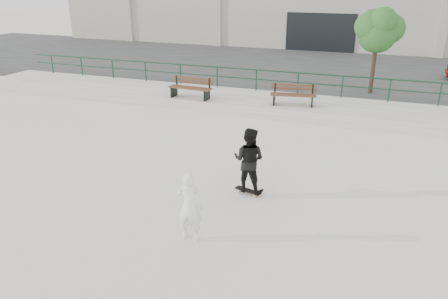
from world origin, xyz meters
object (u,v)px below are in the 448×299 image
at_px(standing_skater, 249,160).
at_px(skateboard, 248,191).
at_px(bench_right, 293,95).
at_px(seated_skater, 190,206).
at_px(bench_left, 191,88).
at_px(tree, 379,29).

bearing_deg(standing_skater, skateboard, 93.71).
relative_size(bench_right, seated_skater, 1.19).
distance_m(bench_left, skateboard, 8.71).
relative_size(skateboard, seated_skater, 0.48).
distance_m(bench_right, seated_skater, 10.16).
xyz_separation_m(bench_left, standing_skater, (4.92, -7.13, 0.05)).
relative_size(bench_right, tree, 0.50).
bearing_deg(skateboard, tree, 91.84).
bearing_deg(skateboard, bench_right, 108.23).
relative_size(bench_left, skateboard, 2.52).
bearing_deg(bench_left, standing_skater, -52.04).
xyz_separation_m(skateboard, standing_skater, (0.00, 0.00, 0.93)).
bearing_deg(seated_skater, tree, -105.33).
bearing_deg(bench_left, bench_right, 8.73).
bearing_deg(tree, skateboard, -103.74).
height_order(bench_left, skateboard, bench_left).
bearing_deg(bench_right, skateboard, -96.87).
xyz_separation_m(bench_left, bench_right, (4.57, 0.43, -0.02)).
bearing_deg(bench_right, bench_left, 175.83).
height_order(tree, seated_skater, tree).
relative_size(bench_left, tree, 0.52).
distance_m(tree, seated_skater, 14.16).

